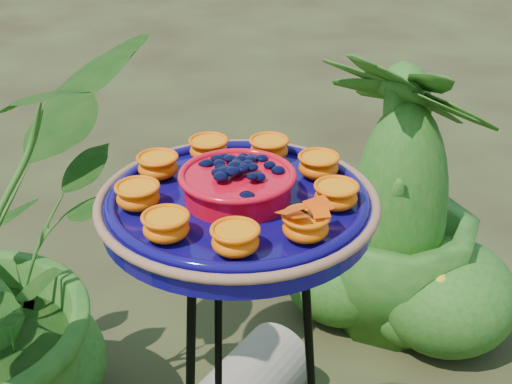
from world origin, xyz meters
The scene contains 3 objects.
tripod_stand centered at (0.06, -0.02, 0.52)m, with size 0.32×0.34×0.86m.
feeder_dish centered at (0.06, -0.02, 0.90)m, with size 0.46×0.46×0.10m.
shrub_back_right centered at (0.79, 0.63, 0.45)m, with size 0.50×0.50×0.90m, color #1C5516.
Camera 1 is at (-0.26, -0.97, 1.45)m, focal length 50.00 mm.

